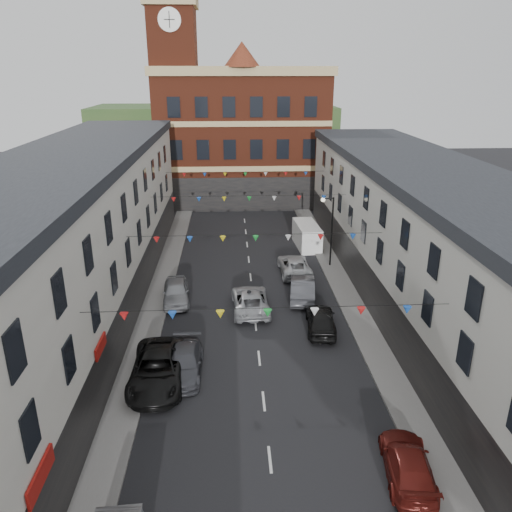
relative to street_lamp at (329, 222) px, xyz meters
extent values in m
plane|color=black|center=(-6.55, -14.00, -3.90)|extent=(160.00, 160.00, 0.00)
cube|color=#605E5B|center=(-13.45, -12.00, -3.83)|extent=(1.80, 64.00, 0.15)
cube|color=#605E5B|center=(0.35, -12.00, -3.83)|extent=(1.80, 64.00, 0.15)
cube|color=beige|center=(-18.35, -13.00, 1.10)|extent=(8.00, 56.00, 10.00)
cube|color=black|center=(-18.35, -13.00, 6.45)|extent=(8.40, 56.00, 0.70)
cube|color=black|center=(-14.30, -13.00, -2.30)|extent=(0.12, 56.00, 3.20)
cube|color=#B8B6AC|center=(5.25, -13.00, 0.60)|extent=(8.00, 56.00, 9.00)
cube|color=black|center=(5.25, -13.00, 5.45)|extent=(8.40, 56.00, 0.70)
cube|color=black|center=(1.20, -13.00, -2.30)|extent=(0.12, 56.00, 3.20)
cube|color=maroon|center=(-6.55, 24.00, 3.60)|extent=(20.00, 12.00, 15.00)
cube|color=tan|center=(-6.55, 24.00, 11.60)|extent=(20.60, 12.60, 1.00)
cone|color=maroon|center=(-6.55, 19.00, 13.30)|extent=(4.00, 4.00, 2.60)
cube|color=maroon|center=(-14.05, 21.00, 8.10)|extent=(5.00, 5.00, 24.00)
cube|color=tan|center=(-14.05, 21.00, 18.60)|extent=(5.60, 5.60, 1.20)
cylinder|color=white|center=(-14.05, 18.45, 16.60)|extent=(2.40, 0.12, 2.40)
cube|color=#2C5025|center=(-10.55, 48.00, 1.10)|extent=(40.00, 14.00, 10.00)
cylinder|color=black|center=(0.25, 0.00, -0.90)|extent=(0.14, 0.14, 6.00)
cylinder|color=black|center=(-0.15, 0.00, 2.00)|extent=(0.90, 0.10, 0.10)
sphere|color=beige|center=(-0.60, 0.00, 1.90)|extent=(0.36, 0.36, 0.36)
imported|color=black|center=(-12.05, -16.07, -3.08)|extent=(2.84, 5.96, 1.64)
imported|color=#3E3F45|center=(-10.71, -15.29, -3.22)|extent=(1.94, 4.70, 1.36)
imported|color=gray|center=(-12.05, -6.14, -3.13)|extent=(2.22, 4.67, 1.54)
imported|color=maroon|center=(-1.05, -23.22, -3.25)|extent=(2.42, 4.72, 1.31)
imported|color=black|center=(-2.44, -10.92, -3.15)|extent=(2.20, 4.57, 1.51)
imported|color=#424348|center=(-2.95, -6.11, -3.10)|extent=(2.34, 5.04, 1.60)
imported|color=#B7B9BC|center=(-2.95, -1.33, -3.20)|extent=(2.51, 5.15, 1.41)
imported|color=#A4A6AB|center=(-6.80, -7.75, -3.17)|extent=(2.61, 5.34, 1.46)
cube|color=white|center=(-0.99, 5.20, -2.82)|extent=(2.19, 5.03, 2.18)
imported|color=black|center=(-6.87, -8.16, -3.09)|extent=(0.70, 0.60, 1.63)
camera|label=1|loc=(-8.01, -38.84, 11.70)|focal=35.00mm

